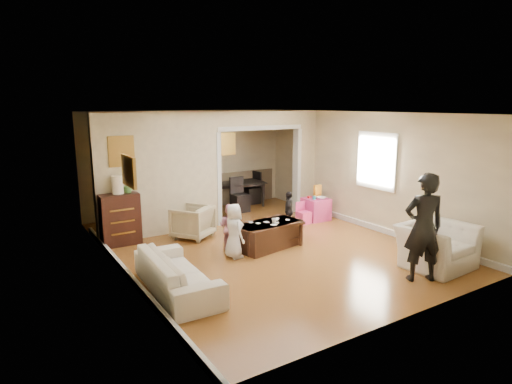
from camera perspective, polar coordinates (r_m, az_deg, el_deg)
floor at (r=8.64m, az=0.71°, el=-7.06°), size 7.00×7.00×0.00m
partition_left at (r=9.32m, az=-12.50°, el=2.28°), size 2.75×0.18×2.60m
partition_right at (r=11.19m, az=6.41°, el=4.02°), size 0.55×0.18×2.60m
partition_header at (r=10.30m, az=0.46°, el=9.72°), size 2.22×0.18×0.35m
window_pane at (r=9.74m, az=15.72°, el=4.01°), size 0.03×0.95×1.10m
framed_art_partition at (r=8.91m, az=-17.45°, el=5.18°), size 0.45×0.03×0.55m
framed_art_sofa_wall at (r=6.58m, az=-16.53°, el=2.66°), size 0.03×0.55×0.40m
framed_art_alcove at (r=11.76m, az=-3.88°, el=6.40°), size 0.45×0.03×0.55m
sofa at (r=6.66m, az=-10.44°, el=-10.46°), size 0.86×2.01×0.58m
armchair_back at (r=9.11m, az=-8.42°, el=-3.95°), size 1.02×1.03×0.68m
armchair_front at (r=8.05m, az=22.82°, el=-6.62°), size 1.21×1.07×0.75m
dresser at (r=8.99m, az=-17.62°, el=-3.45°), size 0.75×0.42×1.03m
table_lamp at (r=8.84m, az=-17.90°, el=0.92°), size 0.22×0.22×0.36m
potted_plant at (r=8.89m, az=-16.64°, el=0.91°), size 0.28×0.25×0.32m
coffee_table at (r=8.47m, az=1.63°, el=-5.71°), size 1.42×0.90×0.49m
coffee_cup at (r=8.40m, az=2.40°, el=-3.80°), size 0.11×0.11×0.09m
play_table at (r=10.52m, az=7.94°, el=-2.25°), size 0.57×0.57×0.53m
cereal_box at (r=10.58m, az=8.15°, el=0.13°), size 0.20×0.08×0.30m
cyan_cup at (r=10.35m, az=7.74°, el=-0.74°), size 0.08×0.08×0.08m
toy_block at (r=10.47m, az=7.06°, el=-0.67°), size 0.09×0.08×0.05m
play_bowl at (r=10.40m, az=8.62°, el=-0.78°), size 0.23×0.23×0.06m
dining_table at (r=11.75m, az=-3.71°, el=-0.32°), size 2.06×1.35×0.68m
adult_person at (r=7.23m, az=21.34°, el=-4.41°), size 0.76×0.66×1.75m
child_kneel_a at (r=7.84m, az=-2.94°, el=-5.18°), size 0.33×0.50×1.01m
child_kneel_b at (r=8.31m, az=-3.55°, el=-4.62°), size 0.52×0.55×0.90m
child_toddler at (r=9.59m, az=4.38°, el=-2.49°), size 0.49×0.53×0.87m
craft_papers at (r=8.47m, az=2.02°, el=-3.95°), size 0.83×0.48×0.00m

